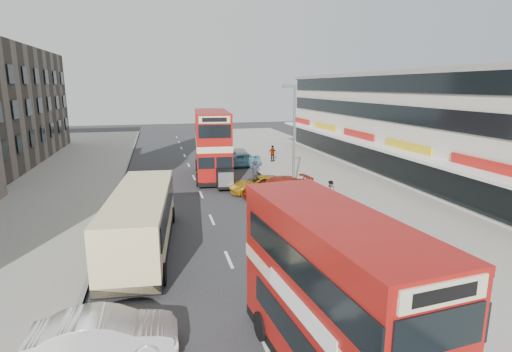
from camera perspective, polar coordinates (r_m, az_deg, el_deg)
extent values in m
cube|color=#28282B|center=(30.80, -7.72, -2.62)|extent=(12.00, 90.00, 0.01)
cube|color=gray|center=(34.10, 12.75, -1.21)|extent=(12.00, 90.00, 0.15)
cube|color=gray|center=(31.94, -29.70, -3.52)|extent=(12.00, 90.00, 0.15)
cube|color=gray|center=(30.79, -19.10, -3.09)|extent=(0.20, 90.00, 0.16)
cube|color=gray|center=(31.95, 3.21, -1.84)|extent=(0.20, 90.00, 0.16)
cube|color=beige|center=(39.21, 22.35, 6.49)|extent=(8.00, 46.00, 9.00)
cube|color=black|center=(37.38, 16.94, 2.14)|extent=(0.10, 44.00, 2.40)
cube|color=gray|center=(39.07, 22.93, 13.20)|extent=(8.20, 46.20, 0.40)
cube|color=white|center=(36.74, 15.94, 4.24)|extent=(1.80, 44.00, 0.20)
cylinder|color=slate|center=(29.48, 5.37, 4.68)|extent=(0.16, 0.16, 8.00)
cube|color=slate|center=(29.07, 4.77, 12.50)|extent=(1.00, 0.20, 0.25)
cube|color=maroon|center=(12.03, 10.26, -20.87)|extent=(3.04, 7.58, 2.03)
cube|color=beige|center=(11.44, 10.49, -16.04)|extent=(3.08, 7.62, 0.42)
cube|color=maroon|center=(10.96, 10.72, -10.94)|extent=(3.04, 7.58, 1.94)
cube|color=maroon|center=(10.59, 10.95, -5.76)|extent=(3.06, 7.60, 0.23)
cube|color=black|center=(36.57, -6.08, 0.47)|extent=(3.57, 9.17, 0.39)
cube|color=maroon|center=(36.32, -6.13, 2.54)|extent=(3.55, 9.16, 2.46)
cube|color=beige|center=(36.10, -6.18, 4.73)|extent=(3.59, 9.21, 0.50)
cube|color=maroon|center=(35.94, -6.24, 6.85)|extent=(3.55, 9.16, 2.35)
cube|color=maroon|center=(35.84, -6.28, 8.87)|extent=(3.57, 9.19, 0.28)
cube|color=black|center=(31.46, -4.36, -0.34)|extent=(1.46, 1.45, 1.46)
cube|color=black|center=(21.27, -15.66, -8.87)|extent=(3.52, 10.58, 0.42)
cube|color=beige|center=(20.87, -15.85, -5.81)|extent=(3.50, 10.57, 2.70)
imported|color=silver|center=(13.83, -20.53, -20.24)|extent=(4.32, 1.55, 1.42)
imported|color=maroon|center=(29.72, 2.95, -1.61)|extent=(5.32, 2.64, 1.49)
imported|color=#B98112|center=(30.78, 0.63, -1.24)|extent=(4.82, 2.25, 1.34)
imported|color=teal|center=(40.52, -2.49, 2.24)|extent=(4.59, 2.22, 1.51)
imported|color=gray|center=(27.71, 10.37, -2.31)|extent=(0.76, 0.72, 1.70)
imported|color=gray|center=(43.12, 2.32, 3.21)|extent=(1.08, 0.68, 1.71)
imported|color=gray|center=(32.23, -0.02, -0.90)|extent=(0.88, 1.99, 1.01)
imported|color=#222028|center=(32.06, -0.02, 0.49)|extent=(0.75, 0.54, 1.92)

